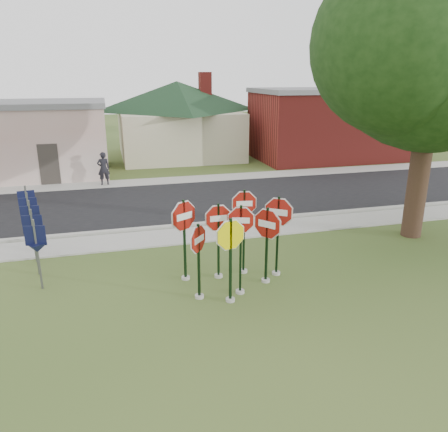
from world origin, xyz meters
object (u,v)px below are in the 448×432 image
object	(u,v)px
stop_sign_center	(241,239)
pedestrian	(104,168)
stop_sign_left	(199,253)
oak_tree	(438,36)
stop_sign_yellow	(230,249)

from	to	relation	value
stop_sign_center	pedestrian	xyz separation A→B (m)	(-3.43, 13.33, -0.63)
stop_sign_center	stop_sign_left	xyz separation A→B (m)	(-1.11, 0.02, -0.27)
stop_sign_left	stop_sign_center	bearing A→B (deg)	-1.01
stop_sign_left	oak_tree	bearing A→B (deg)	17.25
stop_sign_left	oak_tree	distance (m)	10.40
stop_sign_yellow	oak_tree	distance (m)	9.83
stop_sign_yellow	pedestrian	xyz separation A→B (m)	(-3.05, 13.69, -0.52)
pedestrian	stop_sign_yellow	bearing A→B (deg)	94.50
stop_sign_yellow	pedestrian	distance (m)	14.04
stop_sign_yellow	pedestrian	world-z (taller)	stop_sign_yellow
stop_sign_center	stop_sign_yellow	bearing A→B (deg)	-135.84
stop_sign_center	pedestrian	bearing A→B (deg)	104.42
stop_sign_center	pedestrian	world-z (taller)	stop_sign_center
oak_tree	stop_sign_center	bearing A→B (deg)	-160.19
stop_sign_left	pedestrian	distance (m)	13.51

